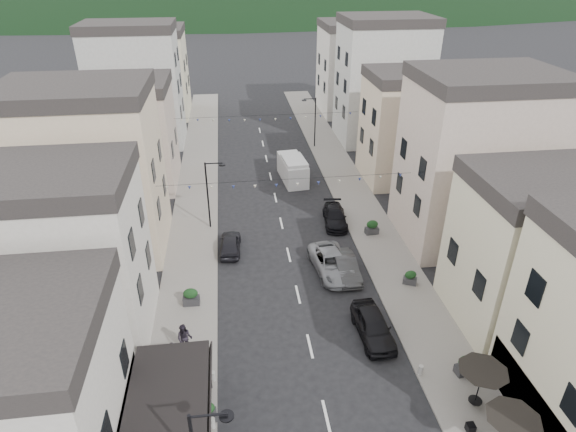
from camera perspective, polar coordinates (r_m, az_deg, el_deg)
name	(u,v)px	position (r m, az deg, el deg)	size (l,w,h in m)	color
sidewalk_left	(197,197)	(47.04, -10.76, 2.24)	(4.00, 76.00, 0.12)	slate
sidewalk_right	(349,188)	(48.30, 7.27, 3.27)	(4.00, 76.00, 0.12)	slate
boutique_awning	(173,405)	(23.43, -13.53, -20.98)	(3.77, 7.50, 3.28)	black
buildings_row_left	(122,120)	(51.13, -19.11, 10.68)	(10.20, 54.16, 14.00)	beige
buildings_row_right	(409,111)	(52.26, 14.11, 11.99)	(10.20, 54.16, 14.50)	beige
cafe_terrace	(512,423)	(25.32, 25.05, -21.29)	(2.50, 8.10, 2.53)	black
streetlamp_left_far	(211,188)	(39.96, -9.16, 3.24)	(1.70, 0.56, 6.00)	black
streetlamp_right_far	(313,117)	(57.57, 2.97, 11.60)	(1.70, 0.56, 6.00)	black
bollards	(329,419)	(25.92, 4.83, -22.86)	(11.66, 10.26, 0.60)	gray
bunting_near	(287,184)	(35.70, -0.12, 3.87)	(19.00, 0.28, 0.62)	black
bunting_far	(268,118)	(50.58, -2.42, 11.48)	(19.00, 0.28, 0.62)	black
parked_car_a	(373,326)	(30.39, 10.06, -12.70)	(1.87, 4.64, 1.58)	black
parked_car_b	(346,267)	(35.24, 6.84, -6.00)	(1.50, 4.31, 1.42)	#313134
parked_car_c	(332,263)	(35.46, 5.25, -5.57)	(2.51, 5.45, 1.52)	gray
parked_car_d	(335,216)	(41.71, 5.58, -0.05)	(1.86, 4.57, 1.33)	black
parked_car_e	(230,244)	(37.95, -6.87, -3.28)	(1.59, 3.96, 1.35)	black
delivery_van	(293,169)	(49.34, 0.57, 5.62)	(2.67, 5.58, 2.59)	silver
pedestrian_a	(173,354)	(28.78, -13.43, -15.65)	(0.58, 0.38, 1.59)	black
pedestrian_b	(185,338)	(29.34, -12.15, -14.00)	(0.93, 0.72, 1.91)	black
planter_la	(206,412)	(26.10, -9.67, -21.91)	(1.07, 0.65, 1.15)	#29292B
planter_lb	(191,297)	(32.85, -11.43, -9.37)	(1.11, 0.62, 1.23)	#29292B
planter_ra	(466,365)	(29.47, 20.34, -16.23)	(1.16, 0.75, 1.22)	#2B2B2D
planter_rb	(410,277)	(35.13, 14.29, -7.08)	(1.07, 0.86, 1.05)	#333335
planter_rc	(372,227)	(40.42, 9.93, -1.32)	(1.14, 0.70, 1.22)	#303133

